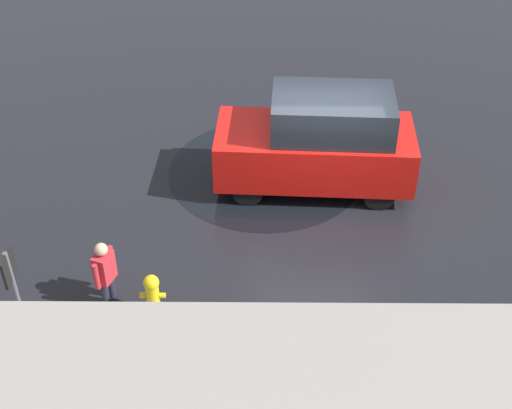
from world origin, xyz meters
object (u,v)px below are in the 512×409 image
(moving_hatchback, at_px, (319,142))
(sign_post, at_px, (17,297))
(fire_hydrant, at_px, (153,295))
(pedestrian, at_px, (104,269))

(moving_hatchback, relative_size, sign_post, 1.66)
(moving_hatchback, bearing_deg, fire_hydrant, 51.32)
(fire_hydrant, distance_m, pedestrian, 0.90)
(pedestrian, bearing_deg, moving_hatchback, -138.07)
(pedestrian, bearing_deg, sign_post, 61.76)
(fire_hydrant, height_order, sign_post, sign_post)
(moving_hatchback, bearing_deg, sign_post, 47.04)
(fire_hydrant, height_order, pedestrian, pedestrian)
(moving_hatchback, xyz_separation_m, fire_hydrant, (2.91, 3.64, -0.63))
(sign_post, bearing_deg, pedestrian, -118.24)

